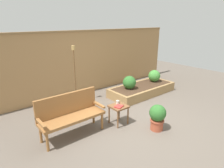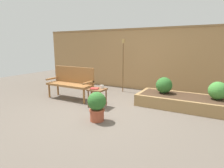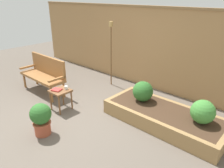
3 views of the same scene
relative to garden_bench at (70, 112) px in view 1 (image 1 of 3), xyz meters
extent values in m
plane|color=#60564C|center=(1.43, -0.47, -0.54)|extent=(14.00, 14.00, 0.00)
cube|color=#A37A4C|center=(1.43, 2.13, 0.51)|extent=(8.40, 0.10, 2.10)
cube|color=olive|center=(1.43, 2.13, 1.59)|extent=(8.40, 0.14, 0.06)
cylinder|color=#936033|center=(0.66, 0.08, -0.34)|extent=(0.06, 0.06, 0.40)
cylinder|color=#936033|center=(0.66, -0.28, -0.34)|extent=(0.06, 0.06, 0.40)
cylinder|color=#936033|center=(-0.66, 0.08, -0.34)|extent=(0.06, 0.06, 0.40)
cylinder|color=#936033|center=(-0.66, -0.28, -0.34)|extent=(0.06, 0.06, 0.40)
cube|color=#936033|center=(0.00, -0.10, -0.11)|extent=(1.44, 0.48, 0.06)
cube|color=#936033|center=(0.00, 0.11, 0.16)|extent=(1.44, 0.06, 0.48)
cube|color=#936033|center=(-0.69, -0.10, 0.02)|extent=(0.06, 0.48, 0.04)
cube|color=#936033|center=(0.69, -0.10, 0.02)|extent=(0.06, 0.48, 0.04)
cylinder|color=brown|center=(1.29, -0.16, -0.32)|extent=(0.04, 0.04, 0.44)
cylinder|color=brown|center=(1.29, -0.49, -0.32)|extent=(0.04, 0.04, 0.44)
cylinder|color=brown|center=(0.96, -0.16, -0.32)|extent=(0.04, 0.04, 0.44)
cylinder|color=brown|center=(0.96, -0.49, -0.32)|extent=(0.04, 0.04, 0.44)
cube|color=brown|center=(1.13, -0.33, -0.08)|extent=(0.40, 0.40, 0.04)
cylinder|color=silver|center=(1.19, -0.21, -0.02)|extent=(0.07, 0.07, 0.08)
torus|color=silver|center=(1.23, -0.21, -0.02)|extent=(0.06, 0.01, 0.06)
cube|color=#B2332D|center=(1.08, -0.39, -0.05)|extent=(0.24, 0.22, 0.03)
cylinder|color=#A84C33|center=(1.64, -1.11, -0.43)|extent=(0.29, 0.29, 0.22)
cylinder|color=#A84C33|center=(1.64, -1.11, -0.31)|extent=(0.33, 0.33, 0.04)
sphere|color=#2D6628|center=(1.64, -1.11, -0.11)|extent=(0.39, 0.39, 0.39)
cube|color=#997547|center=(3.13, 0.26, -0.39)|extent=(2.40, 0.09, 0.30)
cube|color=#997547|center=(3.13, 1.17, -0.39)|extent=(2.40, 0.09, 0.30)
cube|color=#997547|center=(1.97, 0.71, -0.39)|extent=(0.09, 0.82, 0.30)
cube|color=#997547|center=(4.28, 0.71, -0.39)|extent=(0.09, 0.82, 0.30)
cube|color=#422D1E|center=(3.13, 0.71, -0.39)|extent=(2.22, 0.82, 0.30)
cylinder|color=brown|center=(2.55, 0.77, -0.21)|extent=(0.04, 0.04, 0.06)
sphere|color=#2D6628|center=(2.55, 0.77, -0.03)|extent=(0.43, 0.43, 0.43)
cylinder|color=brown|center=(3.83, 0.77, -0.21)|extent=(0.04, 0.04, 0.06)
sphere|color=#428938|center=(3.83, 0.77, -0.03)|extent=(0.43, 0.43, 0.43)
cylinder|color=brown|center=(0.97, 1.50, 0.28)|extent=(0.03, 0.03, 1.64)
cylinder|color=#AD894C|center=(0.97, 1.50, 1.16)|extent=(0.10, 0.10, 0.13)
camera|label=1|loc=(-1.72, -3.57, 1.90)|focal=31.11mm
camera|label=2|loc=(3.77, -4.30, 1.03)|focal=30.63mm
camera|label=3|loc=(4.85, -2.73, 1.89)|focal=34.45mm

